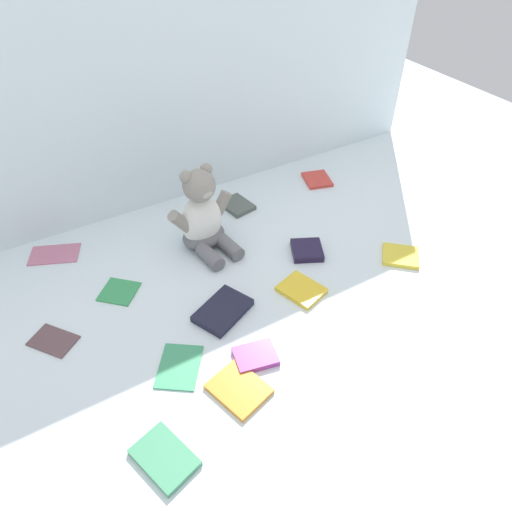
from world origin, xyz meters
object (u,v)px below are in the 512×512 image
(book_case_0, at_px, (119,291))
(book_case_2, at_px, (317,179))
(teddy_bear, at_px, (203,218))
(book_case_7, at_px, (307,250))
(book_case_6, at_px, (53,340))
(book_case_11, at_px, (223,310))
(book_case_4, at_px, (255,356))
(book_case_1, at_px, (401,256))
(book_case_8, at_px, (179,366))
(book_case_3, at_px, (54,254))
(book_case_10, at_px, (301,290))
(book_case_12, at_px, (164,457))
(book_case_5, at_px, (237,205))
(book_case_9, at_px, (239,389))

(book_case_0, bearing_deg, book_case_2, -33.48)
(teddy_bear, height_order, book_case_0, teddy_bear)
(book_case_7, bearing_deg, teddy_bear, 167.80)
(book_case_6, relative_size, book_case_11, 0.76)
(book_case_0, distance_m, book_case_2, 0.80)
(book_case_4, bearing_deg, book_case_11, 12.54)
(book_case_2, bearing_deg, book_case_11, -129.00)
(book_case_11, bearing_deg, book_case_2, 99.57)
(book_case_1, bearing_deg, book_case_8, 134.40)
(book_case_7, bearing_deg, book_case_8, -133.24)
(book_case_8, bearing_deg, book_case_3, 141.39)
(book_case_10, height_order, book_case_11, book_case_11)
(book_case_2, xyz_separation_m, book_case_11, (-0.58, -0.39, 0.00))
(book_case_12, bearing_deg, book_case_3, -103.44)
(book_case_10, bearing_deg, book_case_5, 67.38)
(book_case_3, relative_size, book_case_7, 1.53)
(book_case_11, bearing_deg, book_case_5, 122.56)
(book_case_0, relative_size, book_case_10, 0.82)
(book_case_5, distance_m, book_case_12, 0.85)
(book_case_10, height_order, book_case_12, same)
(book_case_4, relative_size, book_case_11, 0.68)
(book_case_4, bearing_deg, book_case_3, 39.86)
(book_case_6, relative_size, book_case_10, 0.97)
(book_case_4, relative_size, book_case_9, 0.79)
(book_case_4, relative_size, book_case_8, 0.78)
(book_case_8, xyz_separation_m, book_case_9, (0.09, -0.12, 0.00))
(book_case_3, xyz_separation_m, book_case_10, (0.53, -0.48, 0.00))
(book_case_5, xyz_separation_m, book_case_7, (0.07, -0.30, 0.00))
(book_case_10, bearing_deg, teddy_bear, 95.87)
(book_case_6, bearing_deg, book_case_0, 165.56)
(teddy_bear, height_order, book_case_9, teddy_bear)
(book_case_5, bearing_deg, book_case_8, -139.97)
(book_case_2, distance_m, book_case_11, 0.69)
(book_case_9, bearing_deg, book_case_6, -63.40)
(book_case_2, xyz_separation_m, book_case_8, (-0.74, -0.48, -0.00))
(teddy_bear, xyz_separation_m, book_case_11, (-0.08, -0.27, -0.08))
(book_case_2, xyz_separation_m, book_case_6, (-0.97, -0.26, -0.00))
(book_case_9, bearing_deg, book_case_10, -164.40)
(book_case_3, bearing_deg, book_case_11, 58.34)
(book_case_0, bearing_deg, book_case_6, 156.44)
(book_case_6, bearing_deg, book_case_5, 164.71)
(book_case_3, bearing_deg, book_case_8, 39.04)
(book_case_7, bearing_deg, book_case_0, -166.85)
(book_case_2, xyz_separation_m, book_case_10, (-0.36, -0.42, 0.00))
(book_case_1, height_order, book_case_4, book_case_4)
(book_case_8, relative_size, book_case_10, 1.12)
(teddy_bear, height_order, book_case_12, teddy_bear)
(book_case_11, height_order, book_case_12, book_case_11)
(book_case_8, bearing_deg, book_case_2, 68.52)
(teddy_bear, relative_size, book_case_9, 2.10)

